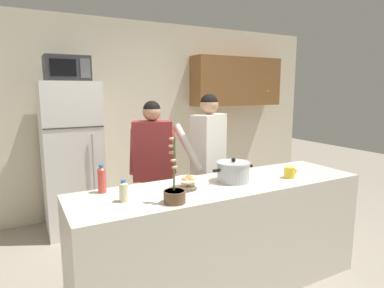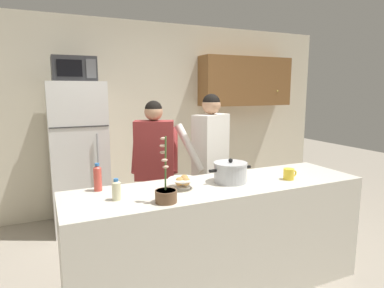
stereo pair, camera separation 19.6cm
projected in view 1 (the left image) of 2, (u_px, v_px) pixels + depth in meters
ground_plane at (222, 287)px, 2.84m from camera, size 14.00×14.00×0.00m
back_wall_unit at (152, 111)px, 4.70m from camera, size 6.00×0.48×2.60m
kitchen_island at (223, 237)px, 2.76m from camera, size 2.47×0.68×0.92m
refrigerator at (72, 158)px, 3.87m from camera, size 0.64×0.68×1.77m
microwave at (67, 69)px, 3.68m from camera, size 0.48×0.37×0.28m
person_near_pot at (153, 160)px, 3.36m from camera, size 0.58×0.54×1.57m
person_by_sink at (208, 152)px, 3.49m from camera, size 0.61×0.57×1.64m
cooking_pot at (233, 172)px, 2.75m from camera, size 0.39×0.28×0.20m
coffee_mug at (290, 172)px, 2.86m from camera, size 0.13×0.09×0.10m
bread_bowl at (188, 182)px, 2.55m from camera, size 0.22×0.22×0.10m
bottle_near_edge at (102, 179)px, 2.44m from camera, size 0.06×0.06×0.21m
bottle_mid_counter at (124, 191)px, 2.25m from camera, size 0.06×0.06×0.15m
potted_orchid at (174, 193)px, 2.23m from camera, size 0.15×0.15×0.46m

